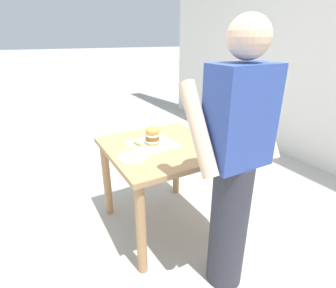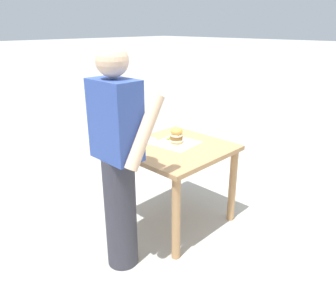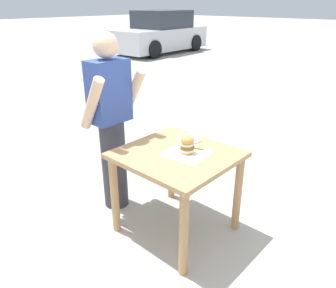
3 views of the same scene
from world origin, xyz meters
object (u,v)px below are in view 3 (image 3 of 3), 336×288
(pickle_spear, at_px, (199,148))
(side_plate_with_forks, at_px, (190,139))
(patio_table, at_px, (177,168))
(diner_across_table, at_px, (111,123))
(parked_car_mid_block, at_px, (161,34))
(sandwich, at_px, (187,144))

(pickle_spear, xyz_separation_m, side_plate_with_forks, (0.12, 0.20, -0.01))
(patio_table, distance_m, diner_across_table, 0.77)
(side_plate_with_forks, xyz_separation_m, parked_car_mid_block, (7.84, 7.78, -0.05))
(diner_across_table, bearing_deg, sandwich, -78.81)
(side_plate_with_forks, height_order, parked_car_mid_block, parked_car_mid_block)
(patio_table, bearing_deg, side_plate_with_forks, 19.15)
(sandwich, xyz_separation_m, side_plate_with_forks, (0.24, 0.17, -0.07))
(sandwich, bearing_deg, patio_table, 129.21)
(side_plate_with_forks, height_order, diner_across_table, diner_across_table)
(parked_car_mid_block, bearing_deg, pickle_spear, -134.94)
(sandwich, relative_size, diner_across_table, 0.11)
(patio_table, distance_m, sandwich, 0.23)
(pickle_spear, relative_size, side_plate_with_forks, 0.41)
(pickle_spear, distance_m, parked_car_mid_block, 11.27)
(parked_car_mid_block, bearing_deg, diner_across_table, -138.99)
(sandwich, bearing_deg, pickle_spear, -15.95)
(side_plate_with_forks, distance_m, diner_across_table, 0.74)
(sandwich, relative_size, pickle_spear, 2.07)
(sandwich, relative_size, parked_car_mid_block, 0.04)
(sandwich, height_order, parked_car_mid_block, parked_car_mid_block)
(diner_across_table, bearing_deg, parked_car_mid_block, 41.01)
(patio_table, height_order, parked_car_mid_block, parked_car_mid_block)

